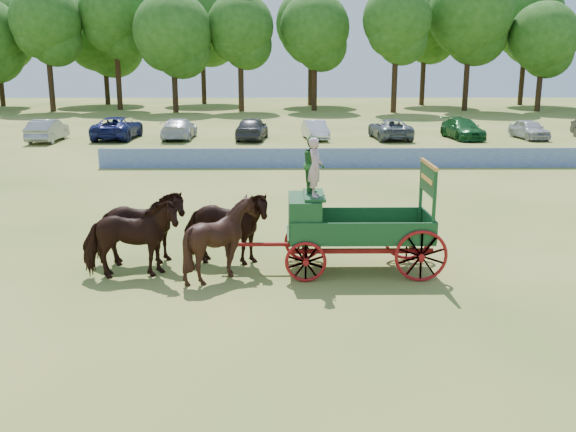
# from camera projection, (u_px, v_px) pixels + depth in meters

# --- Properties ---
(ground) EXTENTS (160.00, 160.00, 0.00)m
(ground) POSITION_uv_depth(u_px,v_px,m) (448.00, 283.00, 16.71)
(ground) COLOR tan
(ground) RESTS_ON ground
(horse_lead_left) EXTENTS (2.69, 1.57, 2.14)m
(horse_lead_left) POSITION_uv_depth(u_px,v_px,m) (131.00, 239.00, 16.84)
(horse_lead_left) COLOR black
(horse_lead_left) RESTS_ON ground
(horse_lead_right) EXTENTS (2.70, 1.59, 2.14)m
(horse_lead_right) POSITION_uv_depth(u_px,v_px,m) (139.00, 228.00, 17.91)
(horse_lead_right) COLOR black
(horse_lead_right) RESTS_ON ground
(horse_wheel_left) EXTENTS (1.97, 1.76, 2.14)m
(horse_wheel_left) POSITION_uv_depth(u_px,v_px,m) (222.00, 239.00, 16.87)
(horse_wheel_left) COLOR black
(horse_wheel_left) RESTS_ON ground
(horse_wheel_right) EXTENTS (2.65, 1.45, 2.14)m
(horse_wheel_right) POSITION_uv_depth(u_px,v_px,m) (225.00, 228.00, 17.94)
(horse_wheel_right) COLOR black
(horse_wheel_right) RESTS_ON ground
(farm_dray) EXTENTS (6.00, 2.00, 3.71)m
(farm_dray) POSITION_uv_depth(u_px,v_px,m) (333.00, 213.00, 17.33)
(farm_dray) COLOR #A91018
(farm_dray) RESTS_ON ground
(sponsor_banner) EXTENTS (26.00, 0.08, 1.05)m
(sponsor_banner) POSITION_uv_depth(u_px,v_px,m) (344.00, 158.00, 34.05)
(sponsor_banner) COLOR navy
(sponsor_banner) RESTS_ON ground
(parked_cars) EXTENTS (46.06, 6.79, 1.64)m
(parked_cars) POSITION_uv_depth(u_px,v_px,m) (274.00, 129.00, 45.87)
(parked_cars) COLOR silver
(parked_cars) RESTS_ON ground
(treeline) EXTENTS (91.35, 22.72, 15.02)m
(treeline) POSITION_uv_depth(u_px,v_px,m) (270.00, 25.00, 72.68)
(treeline) COLOR #382314
(treeline) RESTS_ON ground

